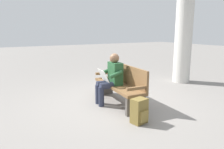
% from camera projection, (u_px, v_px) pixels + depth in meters
% --- Properties ---
extents(ground_plane, '(40.00, 40.00, 0.00)m').
position_uv_depth(ground_plane, '(118.00, 103.00, 5.18)').
color(ground_plane, gray).
extents(bench_near, '(1.84, 0.66, 0.90)m').
position_uv_depth(bench_near, '(121.00, 84.00, 5.12)').
color(bench_near, brown).
rests_on(bench_near, ground).
extents(person_seated, '(0.60, 0.60, 1.18)m').
position_uv_depth(person_seated, '(111.00, 77.00, 5.04)').
color(person_seated, '#23512D').
rests_on(person_seated, ground).
extents(backpack, '(0.29, 0.32, 0.47)m').
position_uv_depth(backpack, '(139.00, 111.00, 4.02)').
color(backpack, brown).
rests_on(backpack, ground).
extents(support_pillar, '(0.55, 0.55, 3.18)m').
position_uv_depth(support_pillar, '(184.00, 34.00, 7.00)').
color(support_pillar, beige).
rests_on(support_pillar, ground).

